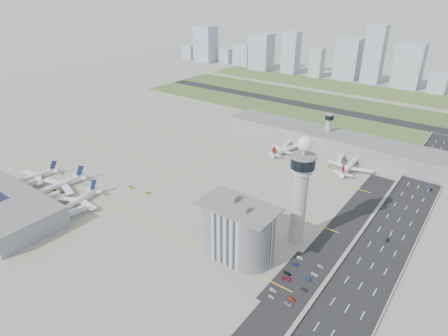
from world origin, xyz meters
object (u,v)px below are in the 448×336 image
Objects in this scene: car_lot_7 at (291,299)px; tug_0 at (55,191)px; airplane_near_a at (31,174)px; car_lot_9 at (308,279)px; airplane_near_b at (57,182)px; tug_3 at (147,193)px; car_hw_4 at (425,157)px; jet_bridge_near_1 at (39,202)px; car_lot_5 at (300,258)px; jet_bridge_far_0 at (289,143)px; car_lot_2 at (286,279)px; airplane_near_c at (75,199)px; tug_5 at (329,167)px; car_lot_8 at (304,290)px; airplane_far_a at (287,147)px; car_lot_10 at (315,274)px; tug_2 at (130,187)px; car_lot_0 at (271,297)px; car_lot_3 at (287,274)px; car_lot_6 at (288,304)px; car_hw_1 at (387,240)px; car_hw_2 at (431,190)px; car_lot_4 at (295,264)px; tug_1 at (70,202)px; jet_bridge_near_0 at (17,189)px; car_lot_11 at (321,267)px; admin_building at (238,230)px; jet_bridge_near_2 at (65,217)px; tug_4 at (279,152)px; car_lot_1 at (273,290)px; airplane_far_b at (351,162)px; jet_bridge_far_1 at (342,157)px; secondary_tower at (328,128)px; control_tower at (300,187)px.

tug_0 is at bearing 93.47° from car_lot_7.
car_lot_9 is at bearing 106.21° from airplane_near_a.
airplane_near_b is at bearing 105.63° from airplane_near_a.
tug_3 reaches higher than car_hw_4.
jet_bridge_near_1 is 174.04m from car_lot_5.
car_lot_5 is 31.03m from car_lot_7.
jet_bridge_far_0 is 2.99× the size of car_lot_2.
airplane_near_c reaches higher than tug_5.
tug_5 is 0.94× the size of car_lot_8.
car_lot_10 is at bearing -135.60° from airplane_far_a.
tug_2 reaches higher than car_lot_10.
car_lot_0 is 18.75m from car_lot_3.
car_lot_6 is 81.00m from car_hw_1.
car_lot_5 is (204.18, 39.20, -4.78)m from airplane_near_a.
airplane_near_c reaches higher than car_hw_2.
airplane_near_c reaches higher than car_lot_4.
airplane_far_a is 11.21× the size of tug_1.
airplane_near_c is 154.99m from car_lot_7.
jet_bridge_near_0 reaches higher than car_lot_9.
car_lot_3 is 15.03m from car_lot_5.
airplane_far_a is at bearing 40.58° from car_lot_9.
car_lot_11 is at bearing -120.70° from car_hw_1.
admin_building is 34.87m from car_lot_2.
airplane_near_a is at bearing 86.85° from car_lot_2.
tug_3 is at bearing 25.17° from tug_0.
airplane_far_a is 2.75× the size of jet_bridge_far_0.
tug_2 is at bearing 9.64° from jet_bridge_near_2.
tug_4 is (54.97, 121.26, -0.13)m from tug_2.
car_lot_6 is (8.66, 0.65, 0.05)m from car_lot_0.
car_hw_2 is at bearing -15.58° from car_lot_3.
tug_5 is at bearing 127.58° from car_hw_1.
jet_bridge_near_2 is 3.90× the size of car_hw_1.
car_lot_1 is 31.83m from car_lot_11.
tug_0 reaches higher than car_lot_3.
tug_4 is (95.27, 153.62, -5.23)m from airplane_near_b.
car_lot_2 reaches higher than car_hw_2.
car_lot_4 is 18.46m from car_lot_8.
car_hw_1 is (208.16, 80.49, -5.44)m from airplane_near_b.
airplane_near_a reaches higher than car_hw_4.
jet_bridge_near_0 is at bearing -93.33° from tug_4.
car_lot_1 is (-1.35, 4.15, 0.10)m from car_lot_0.
jet_bridge_far_0 reaches higher than car_hw_1.
tug_4 is at bearing 92.79° from airplane_far_b.
jet_bridge_far_1 is at bearing 9.33° from car_lot_5.
airplane_far_a is 11.98× the size of car_lot_0.
secondary_tower is 9.93× the size of car_lot_0.
airplane_near_a reaches higher than car_lot_1.
car_lot_6 is (20.38, -46.46, -34.45)m from control_tower.
jet_bridge_near_1 reaches higher than car_lot_0.
tug_0 is 1.02× the size of car_lot_9.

